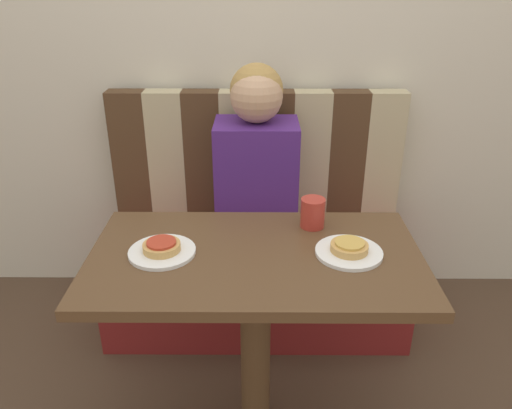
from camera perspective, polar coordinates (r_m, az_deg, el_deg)
name	(u,v)px	position (r m, az deg, el deg)	size (l,w,h in m)	color
wall_back	(257,22)	(2.29, 0.10, 20.11)	(7.00, 0.05, 2.60)	beige
booth_seat	(256,274)	(2.33, 0.05, -7.99)	(1.32, 0.56, 0.46)	maroon
booth_backrest	(257,153)	(2.31, 0.08, 5.93)	(1.32, 0.10, 0.57)	#4C331E
dining_table	(255,283)	(1.59, -0.07, -9.00)	(1.02, 0.57, 0.72)	brown
person	(256,154)	(2.07, 0.05, 5.80)	(0.34, 0.25, 0.73)	#4C237A
plate_left	(162,251)	(1.56, -10.66, -5.26)	(0.21, 0.21, 0.01)	white
plate_right	(349,252)	(1.55, 10.54, -5.33)	(0.21, 0.21, 0.01)	white
pizza_left	(162,245)	(1.55, -10.71, -4.62)	(0.11, 0.11, 0.03)	tan
pizza_right	(349,246)	(1.54, 10.60, -4.69)	(0.11, 0.11, 0.03)	tan
drinking_cup	(313,213)	(1.67, 6.50, -0.95)	(0.08, 0.08, 0.10)	#B23328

